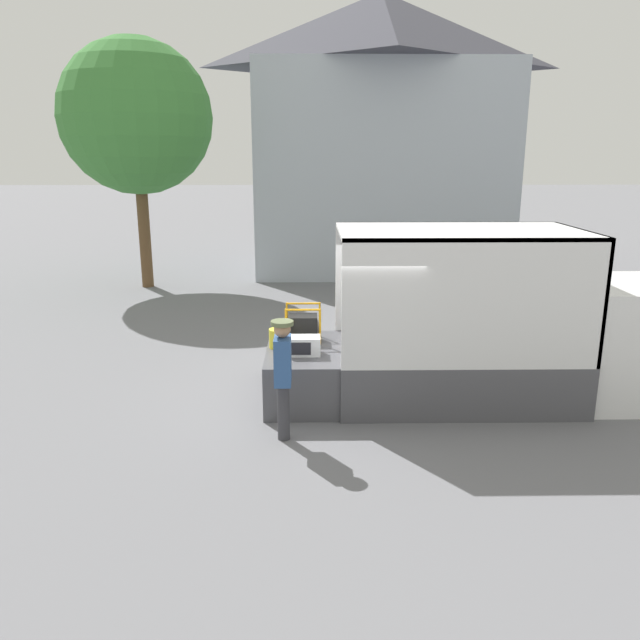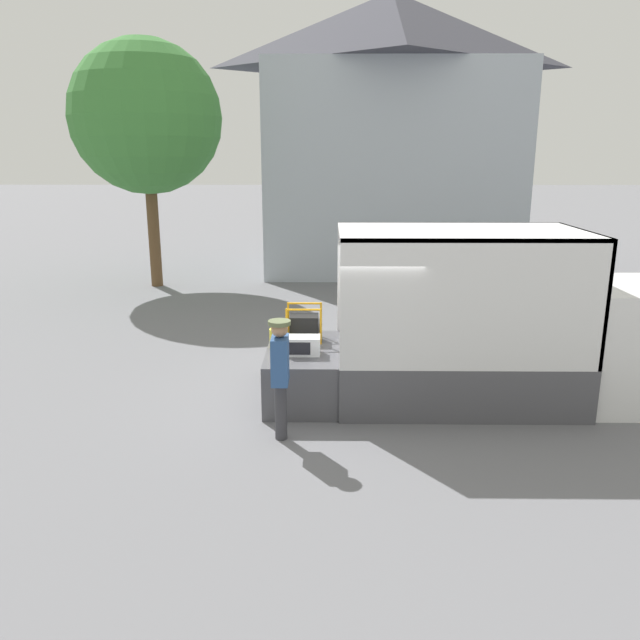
# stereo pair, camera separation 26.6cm
# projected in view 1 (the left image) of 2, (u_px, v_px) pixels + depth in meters

# --- Properties ---
(ground_plane) EXTENTS (160.00, 160.00, 0.00)m
(ground_plane) POSITION_uv_depth(u_px,v_px,m) (337.00, 396.00, 10.88)
(ground_plane) COLOR slate
(box_truck) EXTENTS (6.26, 2.31, 2.90)m
(box_truck) POSITION_uv_depth(u_px,v_px,m) (544.00, 347.00, 10.71)
(box_truck) COLOR white
(box_truck) RESTS_ON ground
(tailgate_deck) EXTENTS (1.22, 2.19, 0.88)m
(tailgate_deck) POSITION_uv_depth(u_px,v_px,m) (302.00, 373.00, 10.76)
(tailgate_deck) COLOR #4C4C51
(tailgate_deck) RESTS_ON ground
(microwave) EXTENTS (0.56, 0.35, 0.30)m
(microwave) POSITION_uv_depth(u_px,v_px,m) (303.00, 346.00, 10.27)
(microwave) COLOR white
(microwave) RESTS_ON tailgate_deck
(portable_generator) EXTENTS (0.63, 0.51, 0.64)m
(portable_generator) POSITION_uv_depth(u_px,v_px,m) (304.00, 327.00, 11.03)
(portable_generator) COLOR black
(portable_generator) RESTS_ON tailgate_deck
(orange_bucket) EXTENTS (0.31, 0.31, 0.33)m
(orange_bucket) POSITION_uv_depth(u_px,v_px,m) (278.00, 338.00, 10.64)
(orange_bucket) COLOR yellow
(orange_bucket) RESTS_ON tailgate_deck
(worker_person) EXTENTS (0.33, 0.44, 1.81)m
(worker_person) POSITION_uv_depth(u_px,v_px,m) (283.00, 367.00, 8.96)
(worker_person) COLOR #38383D
(worker_person) RESTS_ON ground
(house_backdrop) EXTENTS (9.04, 6.78, 9.51)m
(house_backdrop) POSITION_uv_depth(u_px,v_px,m) (379.00, 133.00, 22.53)
(house_backdrop) COLOR #A8B2BC
(house_backdrop) RESTS_ON ground
(street_tree) EXTENTS (4.57, 4.57, 7.46)m
(street_tree) POSITION_uv_depth(u_px,v_px,m) (136.00, 118.00, 18.65)
(street_tree) COLOR brown
(street_tree) RESTS_ON ground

